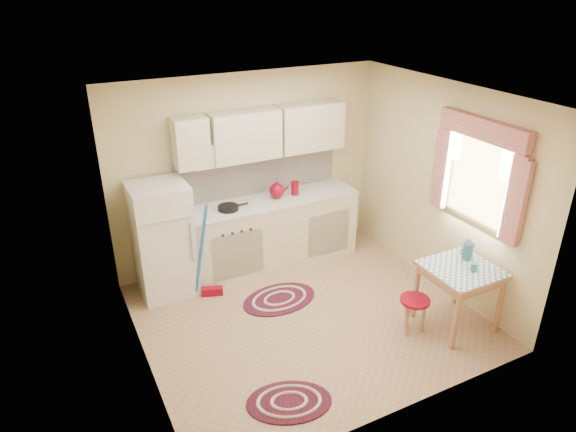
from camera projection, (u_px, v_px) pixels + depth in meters
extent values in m
plane|color=tan|center=(307.00, 316.00, 5.87)|extent=(3.60, 3.60, 0.00)
cube|color=silver|center=(311.00, 97.00, 4.80)|extent=(3.60, 3.20, 0.04)
cube|color=#C7B786|center=(249.00, 170.00, 6.63)|extent=(3.60, 0.04, 2.50)
cube|color=#C7B786|center=(407.00, 295.00, 4.05)|extent=(3.60, 0.04, 2.50)
cube|color=#C7B786|center=(134.00, 257.00, 4.60)|extent=(0.04, 3.20, 2.50)
cube|color=#C7B786|center=(441.00, 188.00, 6.08)|extent=(0.04, 3.20, 2.50)
cube|color=white|center=(258.00, 173.00, 6.69)|extent=(2.25, 0.03, 0.55)
cube|color=beige|center=(262.00, 133.00, 6.32)|extent=(2.25, 0.33, 0.60)
cube|color=white|center=(479.00, 180.00, 5.50)|extent=(0.04, 0.85, 0.95)
cube|color=silver|center=(163.00, 240.00, 6.06)|extent=(0.65, 0.60, 1.40)
cube|color=beige|center=(273.00, 232.00, 6.82)|extent=(2.25, 0.60, 0.88)
cube|color=silver|center=(273.00, 200.00, 6.62)|extent=(2.27, 0.62, 0.04)
cylinder|color=black|center=(228.00, 208.00, 6.30)|extent=(0.27, 0.27, 0.05)
cylinder|color=maroon|center=(295.00, 189.00, 6.71)|extent=(0.13, 0.13, 0.16)
cube|color=tan|center=(457.00, 297.00, 5.59)|extent=(0.72, 0.72, 0.72)
cylinder|color=maroon|center=(413.00, 315.00, 5.54)|extent=(0.40, 0.40, 0.42)
cylinder|color=#28687C|center=(474.00, 267.00, 5.36)|extent=(0.09, 0.09, 0.10)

